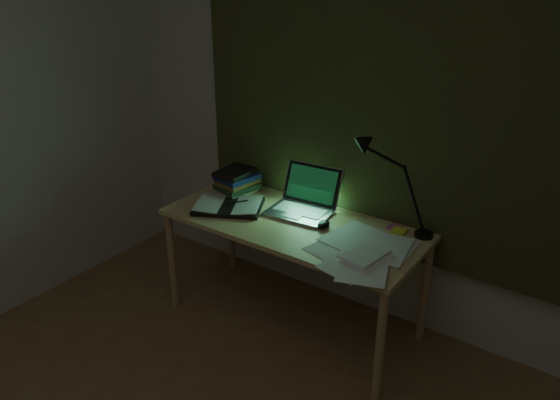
# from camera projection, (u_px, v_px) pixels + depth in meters

# --- Properties ---
(wall_back) EXTENTS (3.50, 0.00, 2.50)m
(wall_back) POSITION_uv_depth(u_px,v_px,m) (383.00, 105.00, 2.82)
(wall_back) COLOR beige
(wall_back) RESTS_ON ground
(curtain) EXTENTS (2.20, 0.06, 2.00)m
(curtain) POSITION_uv_depth(u_px,v_px,m) (383.00, 67.00, 2.71)
(curtain) COLOR #32361B
(curtain) RESTS_ON wall_back
(desk) EXTENTS (1.42, 0.62, 0.65)m
(desk) POSITION_uv_depth(u_px,v_px,m) (292.00, 273.00, 3.07)
(desk) COLOR tan
(desk) RESTS_ON floor
(laptop) EXTENTS (0.37, 0.41, 0.25)m
(laptop) POSITION_uv_depth(u_px,v_px,m) (299.00, 194.00, 2.97)
(laptop) COLOR #AEAEB3
(laptop) RESTS_ON desk
(open_textbook) EXTENTS (0.46, 0.41, 0.03)m
(open_textbook) POSITION_uv_depth(u_px,v_px,m) (228.00, 206.00, 3.09)
(open_textbook) COLOR silver
(open_textbook) RESTS_ON desk
(book_stack) EXTENTS (0.21, 0.24, 0.15)m
(book_stack) POSITION_uv_depth(u_px,v_px,m) (237.00, 181.00, 3.27)
(book_stack) COLOR silver
(book_stack) RESTS_ON desk
(loose_papers) EXTENTS (0.41, 0.43, 0.02)m
(loose_papers) POSITION_uv_depth(u_px,v_px,m) (356.00, 251.00, 2.62)
(loose_papers) COLOR white
(loose_papers) RESTS_ON desk
(mouse) EXTENTS (0.08, 0.11, 0.04)m
(mouse) POSITION_uv_depth(u_px,v_px,m) (324.00, 224.00, 2.87)
(mouse) COLOR black
(mouse) RESTS_ON desk
(sticky_yellow) EXTENTS (0.07, 0.07, 0.02)m
(sticky_yellow) POSITION_uv_depth(u_px,v_px,m) (399.00, 231.00, 2.82)
(sticky_yellow) COLOR yellow
(sticky_yellow) RESTS_ON desk
(sticky_pink) EXTENTS (0.07, 0.07, 0.01)m
(sticky_pink) POSITION_uv_depth(u_px,v_px,m) (395.00, 228.00, 2.85)
(sticky_pink) COLOR #C44C94
(sticky_pink) RESTS_ON desk
(desk_lamp) EXTENTS (0.38, 0.32, 0.52)m
(desk_lamp) POSITION_uv_depth(u_px,v_px,m) (429.00, 190.00, 2.68)
(desk_lamp) COLOR black
(desk_lamp) RESTS_ON desk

